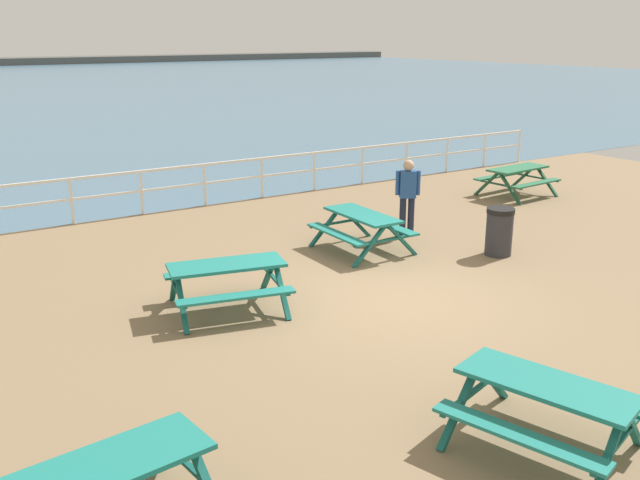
{
  "coord_description": "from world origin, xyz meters",
  "views": [
    {
      "loc": [
        -6.89,
        -8.35,
        4.24
      ],
      "look_at": [
        -0.66,
        1.33,
        0.8
      ],
      "focal_mm": 39.12,
      "sensor_mm": 36.0,
      "label": 1
    }
  ],
  "objects_px": {
    "picnic_table_far_left": "(362,223)",
    "visitor": "(408,193)",
    "picnic_table_near_left": "(517,175)",
    "litter_bin": "(499,231)",
    "picnic_table_seaward": "(545,399)",
    "picnic_table_mid_centre": "(227,275)"
  },
  "relations": [
    {
      "from": "picnic_table_far_left",
      "to": "visitor",
      "type": "xyz_separation_m",
      "value": [
        1.45,
        0.36,
        0.36
      ]
    },
    {
      "from": "picnic_table_near_left",
      "to": "visitor",
      "type": "distance_m",
      "value": 5.14
    },
    {
      "from": "visitor",
      "to": "litter_bin",
      "type": "distance_m",
      "value": 2.19
    },
    {
      "from": "picnic_table_near_left",
      "to": "visitor",
      "type": "bearing_deg",
      "value": -169.23
    },
    {
      "from": "picnic_table_seaward",
      "to": "visitor",
      "type": "relative_size",
      "value": 1.3
    },
    {
      "from": "picnic_table_near_left",
      "to": "picnic_table_far_left",
      "type": "distance_m",
      "value": 6.63
    },
    {
      "from": "picnic_table_far_left",
      "to": "visitor",
      "type": "height_order",
      "value": "visitor"
    },
    {
      "from": "picnic_table_seaward",
      "to": "visitor",
      "type": "height_order",
      "value": "visitor"
    },
    {
      "from": "picnic_table_mid_centre",
      "to": "picnic_table_far_left",
      "type": "xyz_separation_m",
      "value": [
        3.63,
        1.37,
        0.0
      ]
    },
    {
      "from": "picnic_table_far_left",
      "to": "picnic_table_mid_centre",
      "type": "bearing_deg",
      "value": 111.2
    },
    {
      "from": "picnic_table_mid_centre",
      "to": "litter_bin",
      "type": "xyz_separation_m",
      "value": [
        5.74,
        -0.3,
        -0.1
      ]
    },
    {
      "from": "visitor",
      "to": "picnic_table_near_left",
      "type": "bearing_deg",
      "value": -42.56
    },
    {
      "from": "picnic_table_near_left",
      "to": "picnic_table_seaward",
      "type": "height_order",
      "value": "same"
    },
    {
      "from": "picnic_table_near_left",
      "to": "picnic_table_far_left",
      "type": "xyz_separation_m",
      "value": [
        -6.4,
        -1.73,
        0.0
      ]
    },
    {
      "from": "picnic_table_near_left",
      "to": "litter_bin",
      "type": "distance_m",
      "value": 5.47
    },
    {
      "from": "picnic_table_mid_centre",
      "to": "visitor",
      "type": "relative_size",
      "value": 1.26
    },
    {
      "from": "picnic_table_seaward",
      "to": "litter_bin",
      "type": "height_order",
      "value": "litter_bin"
    },
    {
      "from": "picnic_table_mid_centre",
      "to": "picnic_table_seaward",
      "type": "bearing_deg",
      "value": -65.07
    },
    {
      "from": "picnic_table_seaward",
      "to": "picnic_table_far_left",
      "type": "bearing_deg",
      "value": -37.47
    },
    {
      "from": "picnic_table_mid_centre",
      "to": "picnic_table_far_left",
      "type": "distance_m",
      "value": 3.88
    },
    {
      "from": "picnic_table_seaward",
      "to": "picnic_table_near_left",
      "type": "bearing_deg",
      "value": -63.54
    },
    {
      "from": "picnic_table_near_left",
      "to": "picnic_table_far_left",
      "type": "height_order",
      "value": "same"
    }
  ]
}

